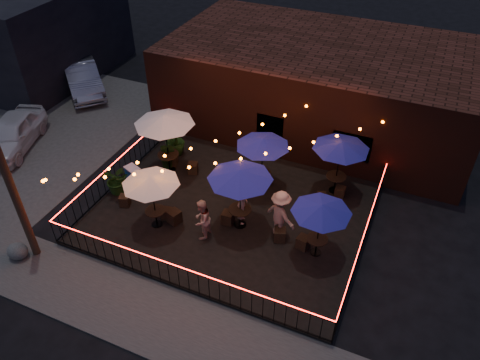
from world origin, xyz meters
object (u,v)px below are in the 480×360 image
object	(u,v)px
cafe_table_0	(151,181)
cafe_table_2	(240,175)
cafe_table_4	(322,209)
boulder	(18,251)
cafe_table_5	(341,145)
cafe_table_1	(164,120)
cooler	(133,175)
utility_pole	(1,161)
cafe_table_3	(263,143)

from	to	relation	value
cafe_table_0	cafe_table_2	bearing A→B (deg)	23.29
cafe_table_4	boulder	world-z (taller)	cafe_table_4
cafe_table_4	cafe_table_5	xyz separation A→B (m)	(-0.27, 3.57, 0.18)
cafe_table_1	boulder	xyz separation A→B (m)	(-2.33, -6.30, -2.30)
cafe_table_5	cooler	xyz separation A→B (m)	(-7.67, -2.83, -1.79)
utility_pole	cafe_table_5	distance (m)	11.54
utility_pole	cafe_table_5	size ratio (longest dim) A/B	2.78
utility_pole	cafe_table_4	xyz separation A→B (m)	(8.97, 3.83, -1.83)
utility_pole	cafe_table_2	xyz separation A→B (m)	(6.01, 4.05, -1.53)
cafe_table_2	cooler	bearing A→B (deg)	174.07
cafe_table_3	boulder	bearing A→B (deg)	-132.57
cafe_table_0	boulder	distance (m)	5.18
cafe_table_4	cooler	world-z (taller)	cafe_table_4
utility_pole	cafe_table_1	bearing A→B (deg)	72.04
cafe_table_4	boulder	bearing A→B (deg)	-155.82
cafe_table_0	boulder	world-z (taller)	cafe_table_0
cafe_table_0	cafe_table_3	size ratio (longest dim) A/B	1.17
cafe_table_3	cooler	distance (m)	5.50
cafe_table_0	cafe_table_1	size ratio (longest dim) A/B	0.85
boulder	cafe_table_1	bearing A→B (deg)	69.69
cafe_table_4	cafe_table_5	size ratio (longest dim) A/B	0.88
cooler	cafe_table_0	bearing A→B (deg)	-17.36
cafe_table_0	cafe_table_5	xyz separation A→B (m)	(5.52, 4.57, 0.13)
cafe_table_1	cafe_table_4	bearing A→B (deg)	-16.52
utility_pole	cooler	size ratio (longest dim) A/B	10.04
cafe_table_5	cafe_table_4	bearing A→B (deg)	-85.62
cafe_table_4	boulder	xyz separation A→B (m)	(-9.38, -4.21, -1.85)
cafe_table_2	boulder	bearing A→B (deg)	-145.39
cafe_table_0	cafe_table_2	world-z (taller)	cafe_table_2
cafe_table_0	cafe_table_3	bearing A→B (deg)	53.38
cafe_table_3	boulder	world-z (taller)	cafe_table_3
cooler	boulder	size ratio (longest dim) A/B	0.98
utility_pole	cafe_table_0	size ratio (longest dim) A/B	2.96
utility_pole	cafe_table_3	size ratio (longest dim) A/B	3.44
cafe_table_3	cafe_table_5	bearing A→B (deg)	18.18
utility_pole	cafe_table_2	bearing A→B (deg)	33.97
cafe_table_3	cafe_table_5	size ratio (longest dim) A/B	0.81
cafe_table_4	utility_pole	bearing A→B (deg)	-156.90
cafe_table_2	cafe_table_4	bearing A→B (deg)	-4.32
utility_pole	cafe_table_3	bearing A→B (deg)	47.72
cafe_table_2	cafe_table_3	xyz separation A→B (m)	(-0.12, 2.43, -0.20)
cafe_table_2	cafe_table_5	bearing A→B (deg)	51.30
cafe_table_4	cafe_table_5	bearing A→B (deg)	94.38
cafe_table_3	cafe_table_5	distance (m)	2.95
cafe_table_1	cafe_table_3	size ratio (longest dim) A/B	1.37
boulder	cafe_table_5	bearing A→B (deg)	40.52
cafe_table_4	cafe_table_1	bearing A→B (deg)	163.48
cooler	utility_pole	bearing A→B (deg)	-81.10
cafe_table_0	cafe_table_5	bearing A→B (deg)	39.64
cafe_table_2	cafe_table_5	size ratio (longest dim) A/B	1.04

